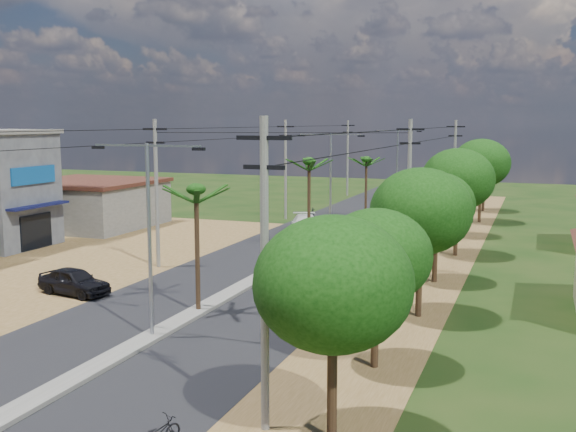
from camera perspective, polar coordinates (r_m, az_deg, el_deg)
name	(u,v)px	position (r m, az deg, el deg)	size (l,w,h in m)	color
ground	(152,339)	(28.64, -11.41, -10.14)	(160.00, 160.00, 0.00)	black
road	(283,266)	(41.66, -0.45, -4.23)	(12.00, 110.00, 0.04)	black
median	(299,256)	(44.40, 0.94, -3.37)	(1.00, 90.00, 0.18)	#605E56
dirt_lot_west	(7,270)	(43.75, -22.68, -4.26)	(18.00, 46.00, 0.04)	brown
dirt_shoulder_east	(421,277)	(39.50, 11.19, -5.07)	(5.00, 90.00, 0.03)	brown
low_shed	(89,204)	(59.36, -16.48, 1.01)	(10.40, 10.40, 3.95)	#605E56
tree_east_a	(333,284)	(18.29, 3.84, -5.78)	(4.40, 4.40, 6.37)	black
tree_east_b	(376,256)	(24.09, 7.49, -3.39)	(4.00, 4.00, 5.83)	black
tree_east_c	(421,211)	(30.67, 11.20, 0.40)	(4.60, 4.60, 6.83)	black
tree_east_d	(437,205)	(37.65, 12.47, 0.94)	(4.20, 4.20, 6.13)	black
tree_east_e	(458,179)	(45.45, 14.18, 3.02)	(4.80, 4.80, 7.14)	black
tree_east_f	(464,187)	(53.52, 14.67, 2.42)	(3.80, 3.80, 5.52)	black
tree_east_g	(481,163)	(61.32, 16.06, 4.32)	(5.00, 5.00, 7.38)	black
tree_east_h	(485,165)	(69.34, 16.32, 4.20)	(4.40, 4.40, 6.52)	black
palm_median_near	(196,195)	(30.88, -7.78, 1.78)	(2.00, 2.00, 6.15)	black
palm_median_mid	(309,166)	(45.52, 1.80, 4.29)	(2.00, 2.00, 6.55)	black
palm_median_far	(366,162)	(60.90, 6.65, 4.57)	(2.00, 2.00, 5.85)	black
streetlight_near	(149,224)	(27.54, -11.69, -0.63)	(5.10, 0.18, 8.00)	gray
streetlight_mid	(331,176)	(50.35, 3.63, 3.36)	(5.10, 0.18, 8.00)	gray
streetlight_far	(397,159)	(74.57, 9.24, 4.77)	(5.10, 0.18, 8.00)	gray
utility_pole_w_b	(157,190)	(41.33, -11.07, 2.18)	(1.60, 0.24, 9.00)	#605E56
utility_pole_w_c	(286,167)	(61.10, -0.21, 4.16)	(1.60, 0.24, 9.00)	#605E56
utility_pole_w_d	(348,156)	(81.05, 5.07, 5.07)	(1.60, 0.24, 9.00)	#605E56
utility_pole_e_a	(265,269)	(18.88, -2.00, -4.49)	(1.60, 0.24, 9.00)	#605E56
utility_pole_e_b	(409,192)	(39.87, 10.19, 1.99)	(1.60, 0.24, 9.00)	#605E56
utility_pole_e_c	(454,168)	(61.57, 13.90, 3.96)	(1.60, 0.24, 9.00)	#605E56
car_silver_mid	(334,269)	(37.16, 3.95, -4.48)	(1.74, 4.98, 1.64)	gray
car_white_far	(305,226)	(52.82, 1.49, -0.81)	(2.11, 5.20, 1.51)	beige
car_parked_dark	(74,282)	(36.36, -17.65, -5.33)	(1.64, 4.08, 1.39)	black
moto_rider_west_a	(289,242)	(47.17, 0.13, -2.24)	(0.61, 1.75, 0.92)	black
moto_rider_west_b	(313,214)	(61.65, 2.10, 0.20)	(0.46, 1.63, 0.98)	black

